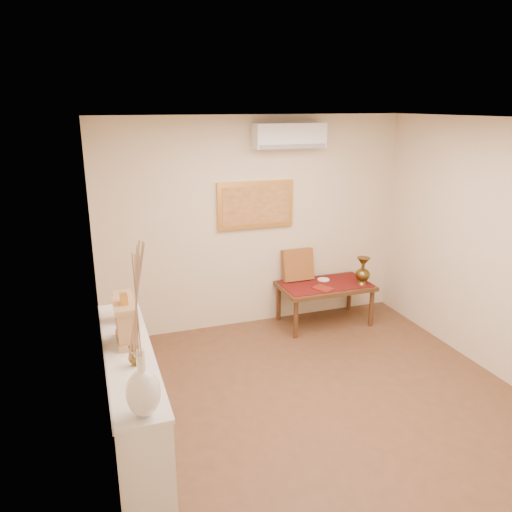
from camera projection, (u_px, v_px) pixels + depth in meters
name	position (u px, v px, depth m)	size (l,w,h in m)	color
floor	(332.00, 413.00, 4.75)	(4.50, 4.50, 0.00)	brown
ceiling	(347.00, 120.00, 3.96)	(4.50, 4.50, 0.00)	silver
wall_back	(255.00, 224.00, 6.38)	(4.00, 0.02, 2.70)	beige
wall_left	(100.00, 310.00, 3.72)	(0.02, 4.50, 2.70)	beige
white_vase	(139.00, 332.00, 2.92)	(0.21, 0.21, 1.12)	white
candlestick	(138.00, 368.00, 3.42)	(0.10, 0.10, 0.22)	silver
brass_urn_small	(134.00, 353.00, 3.64)	(0.09, 0.09, 0.20)	brown
table_cloth	(325.00, 284.00, 6.55)	(1.14, 0.59, 0.01)	#5E120F
brass_urn_tall	(363.00, 268.00, 6.48)	(0.19, 0.19, 0.44)	brown
plate	(324.00, 280.00, 6.68)	(0.16, 0.16, 0.01)	white
menu	(323.00, 288.00, 6.37)	(0.18, 0.25, 0.01)	maroon
cushion	(298.00, 265.00, 6.64)	(0.42, 0.10, 0.42)	maroon
display_ledge	(133.00, 405.00, 4.03)	(0.37, 2.02, 0.98)	white
mantel_clock	(126.00, 322.00, 3.97)	(0.17, 0.36, 0.41)	tan
wooden_chest	(124.00, 306.00, 4.42)	(0.16, 0.21, 0.24)	tan
low_table	(325.00, 289.00, 6.57)	(1.20, 0.70, 0.55)	#4E2D17
painting	(256.00, 205.00, 6.29)	(1.00, 0.06, 0.60)	gold
ac_unit	(289.00, 136.00, 6.07)	(0.90, 0.25, 0.30)	silver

